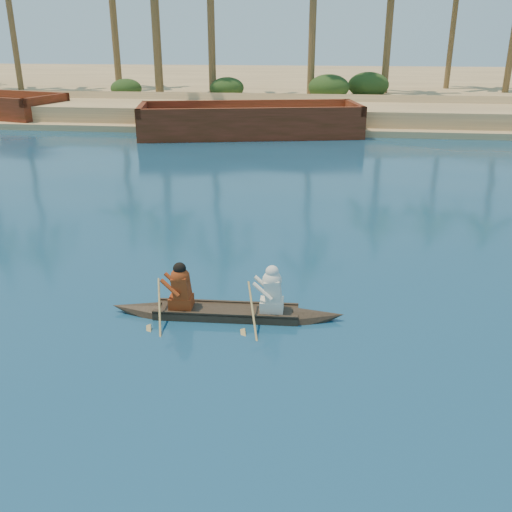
# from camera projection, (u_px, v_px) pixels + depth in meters

# --- Properties ---
(ground) EXTENTS (160.00, 160.00, 0.00)m
(ground) POSITION_uv_depth(u_px,v_px,m) (107.00, 296.00, 12.91)
(ground) COLOR #0B3347
(ground) RESTS_ON ground
(sandy_embankment) EXTENTS (150.00, 51.00, 1.50)m
(sandy_embankment) POSITION_uv_depth(u_px,v_px,m) (281.00, 88.00, 56.03)
(sandy_embankment) COLOR #DDB87D
(sandy_embankment) RESTS_ON ground
(shrub_cluster) EXTENTS (100.00, 6.00, 2.40)m
(shrub_cluster) POSITION_uv_depth(u_px,v_px,m) (264.00, 97.00, 41.57)
(shrub_cluster) COLOR #1A3C15
(shrub_cluster) RESTS_ON ground
(canoe) EXTENTS (4.93, 0.84, 1.35)m
(canoe) POSITION_uv_depth(u_px,v_px,m) (226.00, 305.00, 11.89)
(canoe) COLOR #3B2B20
(canoe) RESTS_ON ground
(barge_mid) EXTENTS (13.18, 6.74, 2.10)m
(barge_mid) POSITION_uv_depth(u_px,v_px,m) (250.00, 122.00, 32.93)
(barge_mid) COLOR maroon
(barge_mid) RESTS_ON ground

